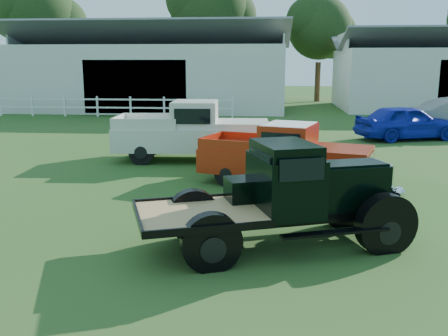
# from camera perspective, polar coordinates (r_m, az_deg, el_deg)

# --- Properties ---
(ground) EXTENTS (120.00, 120.00, 0.00)m
(ground) POSITION_cam_1_polar(r_m,az_deg,el_deg) (9.35, -1.90, -7.82)
(ground) COLOR #1B4913
(shed_left) EXTENTS (18.80, 10.20, 5.60)m
(shed_left) POSITION_cam_1_polar(r_m,az_deg,el_deg) (35.66, -8.14, 11.31)
(shed_left) COLOR silver
(shed_left) RESTS_ON ground
(fence_rail) EXTENTS (14.20, 0.16, 1.20)m
(fence_rail) POSITION_cam_1_polar(r_m,az_deg,el_deg) (30.25, -12.47, 6.87)
(fence_rail) COLOR white
(fence_rail) RESTS_ON ground
(tree_a) EXTENTS (6.30, 6.30, 10.50)m
(tree_a) POSITION_cam_1_polar(r_m,az_deg,el_deg) (45.94, -20.04, 13.92)
(tree_a) COLOR black
(tree_a) RESTS_ON ground
(tree_b) EXTENTS (6.90, 6.90, 11.50)m
(tree_b) POSITION_cam_1_polar(r_m,az_deg,el_deg) (43.11, -1.72, 15.45)
(tree_b) COLOR black
(tree_b) RESTS_ON ground
(tree_c) EXTENTS (5.40, 5.40, 9.00)m
(tree_c) POSITION_cam_1_polar(r_m,az_deg,el_deg) (41.93, 10.79, 13.64)
(tree_c) COLOR black
(tree_c) RESTS_ON ground
(vintage_flatbed) EXTENTS (4.98, 3.29, 1.84)m
(vintage_flatbed) POSITION_cam_1_polar(r_m,az_deg,el_deg) (8.68, 6.36, -3.12)
(vintage_flatbed) COLOR black
(vintage_flatbed) RESTS_ON ground
(red_pickup) EXTENTS (4.83, 3.04, 1.65)m
(red_pickup) POSITION_cam_1_polar(r_m,az_deg,el_deg) (13.08, 6.98, 1.58)
(red_pickup) COLOR #A5250E
(red_pickup) RESTS_ON ground
(white_pickup) EXTENTS (5.27, 2.26, 1.90)m
(white_pickup) POSITION_cam_1_polar(r_m,az_deg,el_deg) (16.39, -3.66, 4.21)
(white_pickup) COLOR beige
(white_pickup) RESTS_ON ground
(misc_car_blue) EXTENTS (4.54, 2.92, 1.44)m
(misc_car_blue) POSITION_cam_1_polar(r_m,az_deg,el_deg) (22.13, 20.16, 4.93)
(misc_car_blue) COLOR #1522A9
(misc_car_blue) RESTS_ON ground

